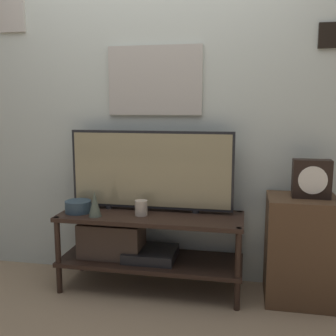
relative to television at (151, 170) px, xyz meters
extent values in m
plane|color=#997F60|center=(0.02, -0.36, -0.85)|extent=(12.00, 12.00, 0.00)
cube|color=beige|center=(0.02, 0.18, 0.50)|extent=(6.40, 0.06, 2.70)
cube|color=#B2ADA3|center=(0.00, 0.13, 0.64)|extent=(0.70, 0.02, 0.50)
cube|color=#B2BCC6|center=(0.00, 0.13, 0.64)|extent=(0.66, 0.01, 0.46)
cube|color=#B7B2A8|center=(-1.11, 0.13, 1.23)|extent=(0.21, 0.02, 0.43)
cube|color=beige|center=(-1.11, 0.13, 1.23)|extent=(0.17, 0.01, 0.39)
cube|color=black|center=(0.02, -0.10, -0.32)|extent=(1.30, 0.45, 0.03)
cube|color=black|center=(0.02, -0.10, -0.64)|extent=(1.30, 0.45, 0.03)
cylinder|color=black|center=(-0.60, -0.29, -0.58)|extent=(0.04, 0.04, 0.55)
cylinder|color=black|center=(0.64, -0.29, -0.58)|extent=(0.04, 0.04, 0.55)
cylinder|color=black|center=(-0.60, 0.10, -0.58)|extent=(0.04, 0.04, 0.55)
cylinder|color=black|center=(0.64, 0.10, -0.58)|extent=(0.04, 0.04, 0.55)
cube|color=black|center=(0.02, -0.10, -0.59)|extent=(0.36, 0.31, 0.07)
cube|color=#47382D|center=(-0.27, -0.10, -0.50)|extent=(0.45, 0.25, 0.25)
cylinder|color=black|center=(-0.33, 0.00, -0.29)|extent=(0.05, 0.05, 0.02)
cylinder|color=black|center=(0.33, 0.00, -0.29)|extent=(0.05, 0.05, 0.02)
cube|color=black|center=(0.00, 0.00, 0.00)|extent=(1.19, 0.04, 0.56)
cube|color=#998C66|center=(0.00, -0.01, 0.00)|extent=(1.15, 0.01, 0.53)
cone|color=#4C5647|center=(-0.35, -0.22, -0.21)|extent=(0.09, 0.09, 0.18)
cylinder|color=#2D4251|center=(-0.50, -0.14, -0.26)|extent=(0.19, 0.19, 0.08)
cylinder|color=#C1B29E|center=(-0.04, -0.13, -0.25)|extent=(0.09, 0.09, 0.11)
cube|color=#513823|center=(1.04, -0.07, -0.50)|extent=(0.45, 0.39, 0.71)
cube|color=black|center=(1.09, -0.07, -0.01)|extent=(0.24, 0.10, 0.25)
cylinder|color=white|center=(1.09, -0.12, -0.01)|extent=(0.18, 0.01, 0.18)
camera|label=1|loc=(0.66, -2.71, 0.46)|focal=42.00mm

